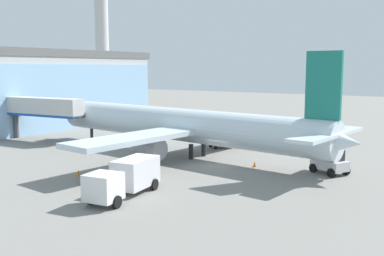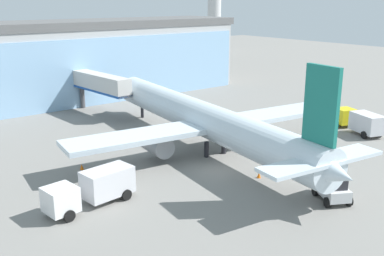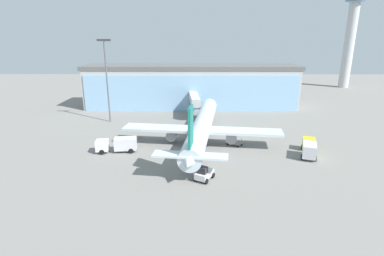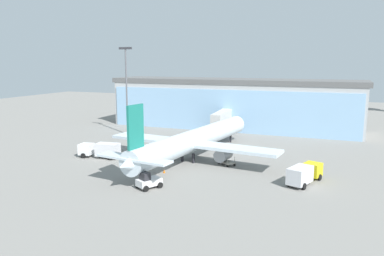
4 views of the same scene
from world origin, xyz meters
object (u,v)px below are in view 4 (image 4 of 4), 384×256
Objects in this scene: safety_cone_wingtip at (136,148)px; safety_cone_nose at (164,171)px; fuel_truck at (304,173)px; pushback_tug at (148,181)px; jet_bridge at (222,117)px; catering_truck at (101,150)px; airplane at (194,140)px; apron_light_mast at (126,84)px; baggage_cart at (227,162)px.

safety_cone_nose is at bearing -45.15° from safety_cone_wingtip.
fuel_truck reaches higher than safety_cone_nose.
safety_cone_nose is (-1.11, 7.06, -0.70)m from pushback_tug.
jet_bridge is 1.76× the size of catering_truck.
airplane is 10.86× the size of pushback_tug.
apron_light_mast is 36.22× the size of safety_cone_wingtip.
safety_cone_nose is (-1.20, -9.27, -3.07)m from airplane.
baggage_cart is at bearing -95.78° from airplane.
airplane is 16.50m from catering_truck.
catering_truck is 34.60m from fuel_truck.
baggage_cart is at bearing 86.81° from fuel_truck.
apron_light_mast reaches higher than pushback_tug.
pushback_tug is at bearing -81.10° from safety_cone_nose.
catering_truck is 13.66× the size of safety_cone_nose.
apron_light_mast is 2.62× the size of fuel_truck.
safety_cone_nose and safety_cone_wingtip have the same top height.
jet_bridge reaches higher than catering_truck.
catering_truck is 2.35× the size of baggage_cart.
baggage_cart reaches higher than safety_cone_nose.
fuel_truck is (18.99, -6.64, -1.88)m from airplane.
apron_light_mast is 19.66m from safety_cone_wingtip.
fuel_truck reaches higher than baggage_cart.
jet_bridge is 24.60m from baggage_cart.
pushback_tug reaches higher than safety_cone_nose.
apron_light_mast is at bearing 126.80° from safety_cone_wingtip.
fuel_truck is at bearing 7.42° from safety_cone_nose.
catering_truck is 0.99× the size of fuel_truck.
pushback_tug is at bearing 135.95° from fuel_truck.
safety_cone_wingtip is (-12.94, 18.96, -0.70)m from pushback_tug.
fuel_truck is 2.06× the size of pushback_tug.
pushback_tug is at bearing -54.66° from apron_light_mast.
airplane is at bearing 82.60° from safety_cone_nose.
apron_light_mast is 6.23× the size of baggage_cart.
fuel_truck is (41.61, -22.06, -10.26)m from apron_light_mast.
safety_cone_nose is (0.34, -30.76, -4.06)m from jet_bridge.
airplane is at bearing 179.90° from jet_bridge.
apron_light_mast is 5.39× the size of pushback_tug.
catering_truck is at bearing -108.09° from safety_cone_wingtip.
jet_bridge is at bearing 90.63° from safety_cone_nose.
airplane reaches higher than fuel_truck.
pushback_tug is 7.18m from safety_cone_nose.
catering_truck and fuel_truck have the same top height.
airplane reaches higher than safety_cone_wingtip.
pushback_tug is at bearing 137.11° from catering_truck.
fuel_truck is at bearing 14.87° from baggage_cart.
safety_cone_wingtip is at bearing -53.20° from apron_light_mast.
airplane is 5.27× the size of fuel_truck.
baggage_cart is at bearing -11.96° from safety_cone_wingtip.
airplane reaches higher than jet_bridge.
apron_light_mast is 36.22× the size of safety_cone_nose.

